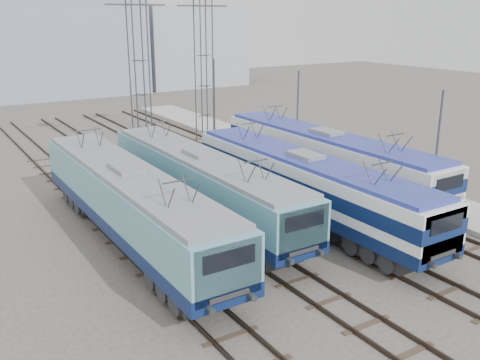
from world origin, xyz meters
name	(u,v)px	position (x,y,z in m)	size (l,w,h in m)	color
ground	(337,268)	(0.00, 0.00, 0.00)	(160.00, 160.00, 0.00)	#514C47
platform	(371,182)	(10.20, 8.00, 0.15)	(4.00, 70.00, 0.30)	#9E9E99
locomotive_far_left	(131,201)	(-6.75, 7.06, 2.30)	(2.92, 18.46, 3.47)	#0D1C49
locomotive_center_left	(202,181)	(-2.25, 8.27, 2.21)	(2.80, 17.67, 3.33)	#0D1C49
locomotive_center_right	(307,182)	(2.25, 5.05, 2.26)	(2.80, 17.68, 3.32)	#0D1C49
locomotive_far_right	(327,156)	(6.75, 8.56, 2.32)	(2.87, 18.16, 3.41)	#0D1C49
catenary_tower_west	(139,72)	(0.00, 22.00, 6.64)	(4.50, 1.20, 12.00)	#3F4247
catenary_tower_east	(204,66)	(6.50, 24.00, 6.64)	(4.50, 1.20, 12.00)	#3F4247
mast_front	(436,156)	(8.60, 2.00, 3.50)	(0.12, 0.12, 7.00)	#3F4247
mast_mid	(297,120)	(8.60, 14.00, 3.50)	(0.12, 0.12, 7.00)	#3F4247
mast_rear	(214,99)	(8.60, 26.00, 3.50)	(0.12, 0.12, 7.00)	#3F4247
building_center	(55,28)	(4.00, 62.00, 9.00)	(22.00, 14.00, 18.00)	#8B95AB
building_east	(186,46)	(24.00, 62.00, 6.00)	(16.00, 12.00, 12.00)	#9EA6AF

